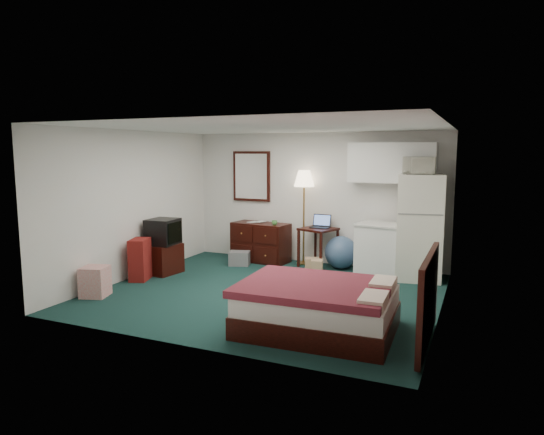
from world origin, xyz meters
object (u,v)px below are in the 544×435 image
at_px(bed, 318,308).
at_px(suitcase, 140,259).
at_px(dresser, 261,242).
at_px(tv_stand, 163,259).
at_px(fridge, 419,227).
at_px(kitchen_counter, 382,250).
at_px(floor_lamp, 304,218).
at_px(desk, 318,247).

bearing_deg(bed, suitcase, 161.23).
bearing_deg(dresser, tv_stand, -120.20).
xyz_separation_m(fridge, bed, (-0.79, -2.98, -0.60)).
bearing_deg(suitcase, kitchen_counter, 8.70).
distance_m(kitchen_counter, bed, 2.98).
bearing_deg(dresser, kitchen_counter, 3.99).
distance_m(kitchen_counter, fridge, 0.75).
distance_m(floor_lamp, kitchen_counter, 1.65).
relative_size(dresser, floor_lamp, 0.62).
xyz_separation_m(desk, kitchen_counter, (1.22, -0.17, 0.07)).
height_order(dresser, floor_lamp, floor_lamp).
xyz_separation_m(floor_lamp, bed, (1.37, -3.26, -0.61)).
relative_size(desk, fridge, 0.41).
xyz_separation_m(kitchen_counter, suitcase, (-3.66, -1.94, -0.09)).
bearing_deg(kitchen_counter, suitcase, -141.00).
height_order(kitchen_counter, fridge, fridge).
relative_size(floor_lamp, tv_stand, 3.15).
distance_m(desk, bed, 3.31).
relative_size(floor_lamp, fridge, 1.01).
height_order(dresser, desk, dresser).
distance_m(floor_lamp, desk, 0.64).
distance_m(fridge, bed, 3.14).
height_order(dresser, kitchen_counter, kitchen_counter).
bearing_deg(desk, kitchen_counter, 11.33).
bearing_deg(fridge, desk, 165.71).
bearing_deg(dresser, bed, -47.25).
relative_size(dresser, desk, 1.52).
xyz_separation_m(desk, tv_stand, (-2.37, -1.58, -0.11)).
xyz_separation_m(bed, suitcase, (-3.48, 1.04, 0.06)).
height_order(fridge, bed, fridge).
bearing_deg(floor_lamp, kitchen_counter, -10.48).
xyz_separation_m(dresser, fridge, (3.00, -0.14, 0.51)).
relative_size(desk, bed, 0.41).
distance_m(dresser, bed, 3.82).
distance_m(fridge, tv_stand, 4.47).
distance_m(bed, suitcase, 3.63).
relative_size(dresser, kitchen_counter, 1.27).
xyz_separation_m(floor_lamp, desk, (0.33, -0.12, -0.53)).
bearing_deg(floor_lamp, bed, -67.26).
bearing_deg(dresser, floor_lamp, 17.10).
height_order(desk, tv_stand, desk).
bearing_deg(kitchen_counter, dresser, -172.32).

